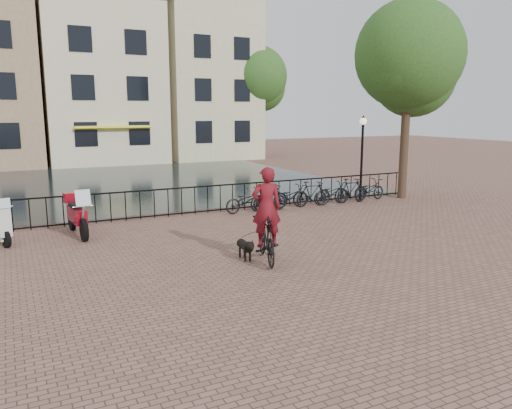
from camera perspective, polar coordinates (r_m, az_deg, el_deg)
name	(u,v)px	position (r m, az deg, el deg)	size (l,w,h in m)	color
ground	(315,279)	(11.40, 6.81, -8.46)	(100.00, 100.00, 0.00)	brown
canal_water	(136,182)	(27.20, -13.56, 2.51)	(20.00, 20.00, 0.00)	black
railing	(195,201)	(18.28, -7.00, 0.46)	(20.00, 0.05, 1.02)	black
canal_house_mid	(99,81)	(39.57, -17.51, 13.35)	(8.00, 9.50, 11.80)	beige
canal_house_right	(201,74)	(41.68, -6.29, 14.64)	(7.00, 9.00, 13.30)	tan
tree_near_right	(409,55)	(22.36, 17.10, 16.00)	(4.48, 4.48, 8.24)	black
tree_far_right	(257,77)	(40.30, 0.07, 14.41)	(4.76, 4.76, 8.76)	black
lamp_post	(362,144)	(21.21, 12.05, 6.81)	(0.30, 0.30, 3.45)	black
cyclist	(266,220)	(12.32, 1.19, -1.82)	(1.14, 2.12, 2.78)	black
dog	(245,248)	(12.68, -1.28, -5.04)	(0.33, 0.87, 0.57)	black
motorcycle	(77,210)	(15.92, -19.81, -0.62)	(0.71, 2.22, 1.56)	maroon
parked_bike_0	(247,201)	(18.41, -1.09, 0.44)	(0.60, 1.72, 0.90)	black
parked_bike_1	(269,197)	(18.83, 1.53, 0.82)	(0.47, 1.66, 1.00)	black
parked_bike_2	(291,197)	(19.29, 4.02, 0.89)	(0.60, 1.72, 0.90)	black
parked_bike_3	(312,194)	(19.78, 6.40, 1.23)	(0.47, 1.66, 1.00)	black
parked_bike_4	(332,193)	(20.31, 8.65, 1.28)	(0.60, 1.72, 0.90)	black
parked_bike_5	(351,190)	(20.86, 10.79, 1.60)	(0.47, 1.66, 1.00)	black
parked_bike_6	(369,190)	(21.45, 12.81, 1.64)	(0.60, 1.72, 0.90)	black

